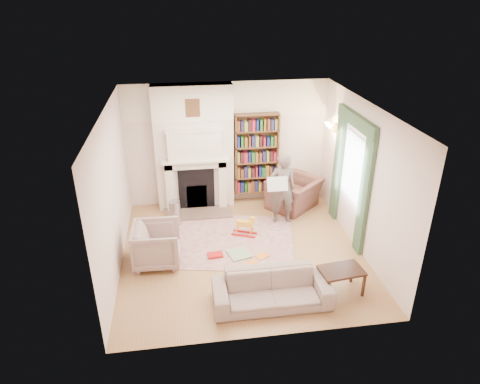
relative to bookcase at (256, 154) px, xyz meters
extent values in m
plane|color=olive|center=(-0.65, -2.12, -1.18)|extent=(4.50, 4.50, 0.00)
plane|color=white|center=(-0.65, -2.12, 1.62)|extent=(4.50, 4.50, 0.00)
plane|color=silver|center=(-0.65, 0.13, 0.22)|extent=(4.50, 0.00, 4.50)
plane|color=silver|center=(-0.65, -4.37, 0.22)|extent=(4.50, 0.00, 4.50)
plane|color=silver|center=(-2.90, -2.12, 0.22)|extent=(0.00, 4.50, 4.50)
plane|color=silver|center=(1.60, -2.12, 0.22)|extent=(0.00, 4.50, 4.50)
cube|color=silver|center=(-1.40, -0.04, 0.22)|extent=(1.70, 0.35, 2.80)
cube|color=silver|center=(-1.40, -0.33, 0.04)|extent=(1.47, 0.24, 0.05)
cube|color=black|center=(-1.40, -0.24, -0.68)|extent=(0.80, 0.06, 0.96)
cube|color=silver|center=(-1.40, -0.31, 0.38)|extent=(1.15, 0.18, 0.62)
cube|color=brown|center=(0.00, 0.00, 0.00)|extent=(1.00, 0.24, 1.85)
cube|color=silver|center=(1.58, -1.72, 0.27)|extent=(0.02, 0.90, 1.30)
cube|color=#314D32|center=(1.55, -2.42, 0.02)|extent=(0.07, 0.32, 2.40)
cube|color=#314D32|center=(1.55, -1.02, 0.02)|extent=(0.07, 0.32, 2.40)
cube|color=#314D32|center=(1.54, -1.72, 1.20)|extent=(0.09, 1.70, 0.24)
cube|color=#C0B191|center=(-0.91, -1.70, -1.17)|extent=(2.99, 2.50, 0.01)
imported|color=#4C2E28|center=(0.81, -0.49, -0.82)|extent=(1.44, 1.42, 0.70)
imported|color=#B0A591|center=(-2.23, -2.25, -0.79)|extent=(0.87, 0.85, 0.77)
imported|color=#B3AB94|center=(-0.41, -3.67, -0.90)|extent=(1.86, 0.73, 0.54)
imported|color=#584A46|center=(0.36, -1.09, -0.39)|extent=(0.58, 0.38, 1.57)
cube|color=beige|center=(0.21, -1.29, -0.18)|extent=(0.43, 0.13, 0.29)
cylinder|color=#989A9F|center=(-1.90, -0.89, -0.90)|extent=(0.30, 0.30, 0.55)
cube|color=#E5D251|center=(-0.72, -2.25, -1.15)|extent=(0.48, 0.48, 0.03)
cube|color=red|center=(-1.17, -2.23, -1.14)|extent=(0.29, 0.21, 0.05)
cube|color=red|center=(-0.54, -2.59, -1.16)|extent=(0.29, 0.30, 0.02)
cube|color=red|center=(-0.30, -2.36, -1.16)|extent=(0.30, 0.28, 0.02)
camera|label=1|loc=(-1.69, -8.97, 3.43)|focal=32.00mm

